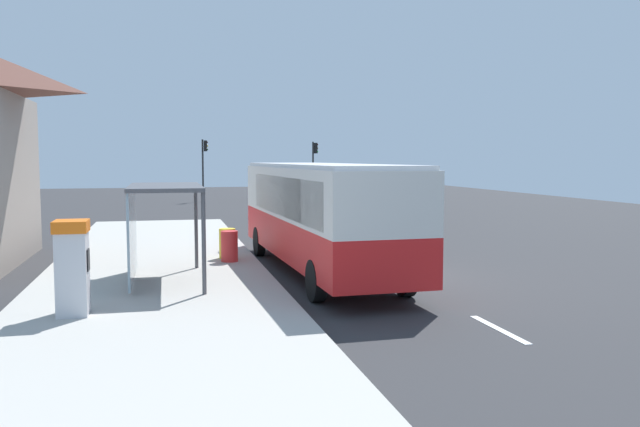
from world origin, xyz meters
TOP-DOWN VIEW (x-y plane):
  - ground_plane at (0.00, 14.00)m, footprint 56.00×92.00m
  - sidewalk_platform at (-6.40, 2.00)m, footprint 6.20×30.00m
  - lane_stripe_seg_0 at (0.25, -6.00)m, footprint 0.16×2.20m
  - lane_stripe_seg_1 at (0.25, -1.00)m, footprint 0.16×2.20m
  - lane_stripe_seg_2 at (0.25, 4.00)m, footprint 0.16×2.20m
  - lane_stripe_seg_3 at (0.25, 9.00)m, footprint 0.16×2.20m
  - lane_stripe_seg_4 at (0.25, 14.00)m, footprint 0.16×2.20m
  - lane_stripe_seg_5 at (0.25, 19.00)m, footprint 0.16×2.20m
  - lane_stripe_seg_6 at (0.25, 24.00)m, footprint 0.16×2.20m
  - lane_stripe_seg_7 at (0.25, 29.00)m, footprint 0.16×2.20m
  - bus at (-1.71, 1.02)m, footprint 2.88×11.09m
  - white_van at (2.20, 19.93)m, footprint 2.07×5.22m
  - sedan_near at (2.30, 34.43)m, footprint 1.85×4.41m
  - ticket_machine at (-7.97, -3.55)m, footprint 0.66×0.76m
  - recycling_bin_red at (-4.20, 2.68)m, footprint 0.52×0.52m
  - recycling_bin_yellow at (-4.20, 3.38)m, footprint 0.52×0.52m
  - traffic_light_near_side at (5.50, 33.30)m, footprint 0.49×0.28m
  - traffic_light_far_side at (-3.10, 34.10)m, footprint 0.49×0.28m
  - bus_shelter at (-6.41, -0.21)m, footprint 1.80×4.00m

SIDE VIEW (x-z plane):
  - ground_plane at x=0.00m, z-range -0.04..0.00m
  - lane_stripe_seg_0 at x=0.25m, z-range 0.00..0.01m
  - lane_stripe_seg_1 at x=0.25m, z-range 0.00..0.01m
  - lane_stripe_seg_2 at x=0.25m, z-range 0.00..0.01m
  - lane_stripe_seg_3 at x=0.25m, z-range 0.00..0.01m
  - lane_stripe_seg_4 at x=0.25m, z-range 0.00..0.01m
  - lane_stripe_seg_5 at x=0.25m, z-range 0.00..0.01m
  - lane_stripe_seg_6 at x=0.25m, z-range 0.00..0.01m
  - lane_stripe_seg_7 at x=0.25m, z-range 0.00..0.01m
  - sidewalk_platform at x=-6.40m, z-range 0.00..0.18m
  - recycling_bin_red at x=-4.20m, z-range 0.18..1.13m
  - recycling_bin_yellow at x=-4.20m, z-range 0.18..1.13m
  - sedan_near at x=2.30m, z-range 0.03..1.55m
  - ticket_machine at x=-7.97m, z-range 0.20..2.14m
  - white_van at x=2.20m, z-range 0.19..2.49m
  - bus at x=-1.71m, z-range 0.24..3.45m
  - bus_shelter at x=-6.41m, z-range 0.85..3.35m
  - traffic_light_near_side at x=5.50m, z-range 0.79..5.46m
  - traffic_light_far_side at x=-3.10m, z-range 0.81..5.63m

